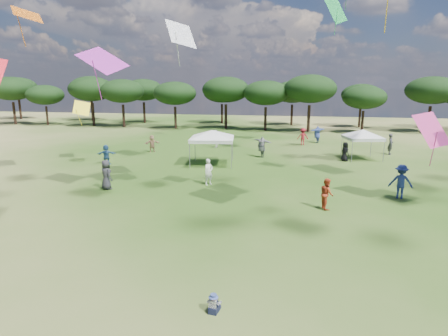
# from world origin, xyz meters

# --- Properties ---
(tree_line) EXTENTS (108.78, 17.63, 7.77)m
(tree_line) POSITION_xyz_m (2.39, 47.41, 5.42)
(tree_line) COLOR black
(tree_line) RESTS_ON ground
(tent_left) EXTENTS (6.69, 6.69, 3.05)m
(tent_left) POSITION_xyz_m (-4.64, 21.09, 2.63)
(tent_left) COLOR gray
(tent_left) RESTS_ON ground
(tent_right) EXTENTS (5.52, 5.52, 2.84)m
(tent_right) POSITION_xyz_m (7.39, 25.73, 2.42)
(tent_right) COLOR gray
(tent_right) RESTS_ON ground
(toddler) EXTENTS (0.40, 0.44, 0.58)m
(toddler) POSITION_xyz_m (-0.05, 1.67, 0.26)
(toddler) COLOR black
(toddler) RESTS_ON ground
(festival_crowd) EXTENTS (29.49, 24.41, 1.93)m
(festival_crowd) POSITION_xyz_m (1.14, 23.92, 0.89)
(festival_crowd) COLOR black
(festival_crowd) RESTS_ON ground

